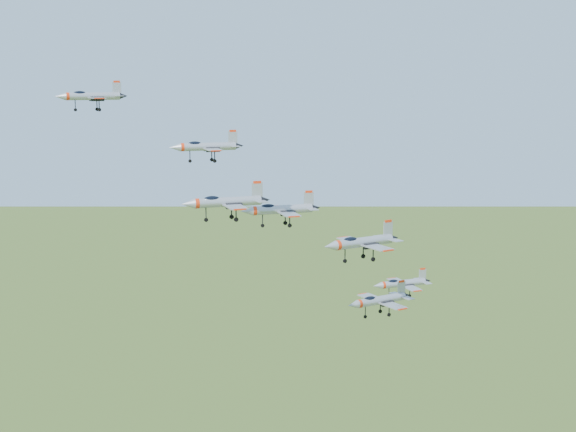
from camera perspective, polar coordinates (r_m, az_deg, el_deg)
jet_lead at (r=124.91m, az=-13.85°, el=8.28°), size 10.80×9.05×2.89m
jet_left_high at (r=116.49m, az=-5.86°, el=4.94°), size 10.83×9.18×2.93m
jet_right_high at (r=101.82m, az=-4.49°, el=1.02°), size 11.64×9.82×3.13m
jet_left_low at (r=128.45m, az=-0.58°, el=0.48°), size 13.26×11.26×3.60m
jet_right_low at (r=122.97m, az=5.24°, el=-1.85°), size 14.04×11.55×3.76m
jet_trail at (r=131.57m, az=6.49°, el=-5.96°), size 12.70×10.43×3.40m
jet_extra at (r=159.59m, az=8.08°, el=-4.76°), size 12.70×10.70×3.42m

